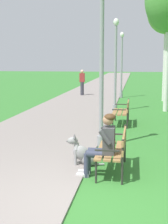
# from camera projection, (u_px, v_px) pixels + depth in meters

# --- Properties ---
(ground_plane) EXTENTS (120.00, 120.00, 0.00)m
(ground_plane) POSITION_uv_depth(u_px,v_px,m) (84.00, 205.00, 5.20)
(ground_plane) COLOR #33752D
(paved_path) EXTENTS (3.82, 60.00, 0.04)m
(paved_path) POSITION_uv_depth(u_px,v_px,m) (103.00, 86.00, 28.94)
(paved_path) COLOR gray
(paved_path) RESTS_ON ground
(park_bench_near) EXTENTS (0.55, 1.50, 0.85)m
(park_bench_near) POSITION_uv_depth(u_px,v_px,m) (115.00, 147.00, 6.66)
(park_bench_near) COLOR olive
(park_bench_near) RESTS_ON ground
(park_bench_mid) EXTENTS (0.55, 1.50, 0.85)m
(park_bench_mid) POSITION_uv_depth(u_px,v_px,m) (123.00, 110.00, 11.57)
(park_bench_mid) COLOR olive
(park_bench_mid) RESTS_ON ground
(person_seated_on_near_bench) EXTENTS (0.74, 0.49, 1.25)m
(person_seated_on_near_bench) POSITION_uv_depth(u_px,v_px,m) (103.00, 143.00, 6.36)
(person_seated_on_near_bench) COLOR #33384C
(person_seated_on_near_bench) RESTS_ON ground
(dog_grey) EXTENTS (0.82, 0.37, 0.71)m
(dog_grey) POSITION_uv_depth(u_px,v_px,m) (84.00, 154.00, 7.07)
(dog_grey) COLOR gray
(dog_grey) RESTS_ON ground
(lamp_post_near) EXTENTS (0.24, 0.24, 4.05)m
(lamp_post_near) POSITION_uv_depth(u_px,v_px,m) (102.00, 66.00, 8.32)
(lamp_post_near) COLOR gray
(lamp_post_near) RESTS_ON ground
(lamp_post_mid) EXTENTS (0.24, 0.24, 4.02)m
(lamp_post_mid) POSITION_uv_depth(u_px,v_px,m) (115.00, 64.00, 14.35)
(lamp_post_mid) COLOR gray
(lamp_post_mid) RESTS_ON ground
(lamp_post_far) EXTENTS (0.24, 0.24, 3.89)m
(lamp_post_far) POSITION_uv_depth(u_px,v_px,m) (122.00, 64.00, 19.62)
(lamp_post_far) COLOR gray
(lamp_post_far) RESTS_ON ground
(birch_tree_fifth) EXTENTS (2.05, 2.10, 5.90)m
(birch_tree_fifth) POSITION_uv_depth(u_px,v_px,m) (167.00, 13.00, 17.60)
(birch_tree_fifth) COLOR silver
(birch_tree_fifth) RESTS_ON ground
(pedestrian_distant) EXTENTS (0.32, 0.22, 1.65)m
(pedestrian_distant) POSITION_uv_depth(u_px,v_px,m) (82.00, 83.00, 20.96)
(pedestrian_distant) COLOR #383842
(pedestrian_distant) RESTS_ON ground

